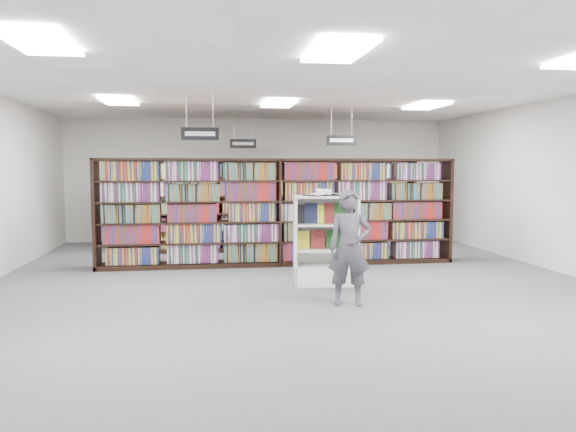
{
  "coord_description": "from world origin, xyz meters",
  "views": [
    {
      "loc": [
        -1.39,
        -8.93,
        1.93
      ],
      "look_at": [
        -0.03,
        0.5,
        1.1
      ],
      "focal_mm": 35.0,
      "sensor_mm": 36.0,
      "label": 1
    }
  ],
  "objects": [
    {
      "name": "aisle_sign_left",
      "position": [
        -1.5,
        1.0,
        2.53
      ],
      "size": [
        0.65,
        0.02,
        0.8
      ],
      "color": "#B2B2B7",
      "rests_on": "ceiling"
    },
    {
      "name": "wall_back",
      "position": [
        0.0,
        6.0,
        1.6
      ],
      "size": [
        10.0,
        0.1,
        3.2
      ],
      "primitive_type": "cube",
      "color": "silver",
      "rests_on": "ground"
    },
    {
      "name": "endcap_display",
      "position": [
        0.53,
        0.06,
        0.49
      ],
      "size": [
        1.1,
        0.63,
        1.46
      ],
      "rotation": [
        0.0,
        0.0,
        -0.11
      ],
      "color": "white",
      "rests_on": "floor"
    },
    {
      "name": "wall_front",
      "position": [
        0.0,
        -6.0,
        1.6
      ],
      "size": [
        10.0,
        0.1,
        3.2
      ],
      "primitive_type": "cube",
      "color": "silver",
      "rests_on": "ground"
    },
    {
      "name": "troffer_front_center",
      "position": [
        0.0,
        -3.0,
        3.16
      ],
      "size": [
        0.6,
        1.2,
        0.04
      ],
      "primitive_type": "cube",
      "color": "white",
      "rests_on": "ceiling"
    },
    {
      "name": "troffer_front_left",
      "position": [
        -3.0,
        -3.0,
        3.16
      ],
      "size": [
        0.6,
        1.2,
        0.04
      ],
      "primitive_type": "cube",
      "color": "white",
      "rests_on": "ceiling"
    },
    {
      "name": "troffer_back_center",
      "position": [
        0.0,
        2.0,
        3.16
      ],
      "size": [
        0.6,
        1.2,
        0.04
      ],
      "primitive_type": "cube",
      "color": "white",
      "rests_on": "ceiling"
    },
    {
      "name": "aisle_sign_center",
      "position": [
        -0.5,
        5.0,
        2.53
      ],
      "size": [
        0.65,
        0.02,
        0.8
      ],
      "color": "#B2B2B7",
      "rests_on": "ceiling"
    },
    {
      "name": "shopper",
      "position": [
        0.57,
        -1.39,
        0.81
      ],
      "size": [
        0.64,
        0.47,
        1.62
      ],
      "primitive_type": "imported",
      "rotation": [
        0.0,
        0.0,
        -0.16
      ],
      "color": "#4D4853",
      "rests_on": "floor"
    },
    {
      "name": "bookshelf_row_far",
      "position": [
        0.0,
        5.7,
        1.05
      ],
      "size": [
        7.0,
        0.6,
        2.1
      ],
      "color": "black",
      "rests_on": "floor"
    },
    {
      "name": "open_book",
      "position": [
        0.52,
        0.1,
        1.49
      ],
      "size": [
        0.75,
        0.6,
        0.13
      ],
      "rotation": [
        0.0,
        0.0,
        0.4
      ],
      "color": "black",
      "rests_on": "endcap_display"
    },
    {
      "name": "aisle_sign_right",
      "position": [
        1.5,
        3.0,
        2.53
      ],
      "size": [
        0.65,
        0.02,
        0.8
      ],
      "color": "#B2B2B7",
      "rests_on": "ceiling"
    },
    {
      "name": "bookshelf_row_near",
      "position": [
        0.0,
        2.0,
        1.05
      ],
      "size": [
        7.0,
        0.6,
        2.1
      ],
      "color": "black",
      "rests_on": "floor"
    },
    {
      "name": "troffer_back_left",
      "position": [
        -3.0,
        2.0,
        3.16
      ],
      "size": [
        0.6,
        1.2,
        0.04
      ],
      "primitive_type": "cube",
      "color": "white",
      "rests_on": "ceiling"
    },
    {
      "name": "ceiling",
      "position": [
        0.0,
        0.0,
        3.2
      ],
      "size": [
        10.0,
        12.0,
        0.1
      ],
      "primitive_type": "cube",
      "color": "white",
      "rests_on": "wall_back"
    },
    {
      "name": "bookshelf_row_mid",
      "position": [
        0.0,
        4.0,
        1.05
      ],
      "size": [
        7.0,
        0.6,
        2.1
      ],
      "color": "black",
      "rests_on": "floor"
    },
    {
      "name": "troffer_back_right",
      "position": [
        3.0,
        2.0,
        3.16
      ],
      "size": [
        0.6,
        1.2,
        0.04
      ],
      "primitive_type": "cube",
      "color": "white",
      "rests_on": "ceiling"
    },
    {
      "name": "floor",
      "position": [
        0.0,
        0.0,
        0.0
      ],
      "size": [
        12.0,
        12.0,
        0.0
      ],
      "primitive_type": "plane",
      "color": "#48474C",
      "rests_on": "ground"
    }
  ]
}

